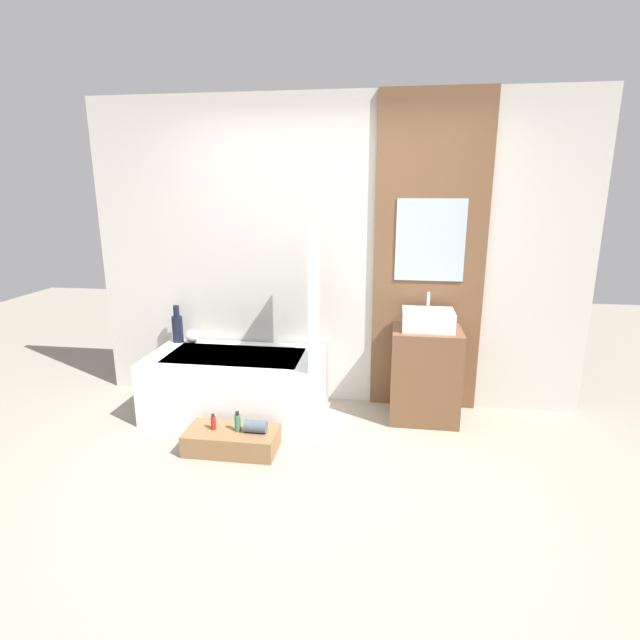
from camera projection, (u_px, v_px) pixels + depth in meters
name	position (u px, v px, depth m)	size (l,w,h in m)	color
ground_plane	(302.00, 500.00, 3.05)	(12.00, 12.00, 0.00)	gray
wall_tiled_back	(333.00, 255.00, 4.23)	(4.20, 0.06, 2.60)	beige
wall_wood_accent	(429.00, 257.00, 4.07)	(0.90, 0.04, 2.60)	brown
bathtub	(236.00, 384.00, 4.19)	(1.43, 0.77, 0.52)	white
glass_shower_screen	(314.00, 296.00, 3.79)	(0.01, 0.51, 1.09)	silver
wooden_step_bench	(232.00, 440.00, 3.62)	(0.66, 0.33, 0.16)	olive
vanity_cabinet	(425.00, 374.00, 4.07)	(0.55, 0.46, 0.77)	brown
sink	(428.00, 320.00, 3.95)	(0.40, 0.32, 0.28)	white
vase_tall_dark	(177.00, 327.00, 4.45)	(0.09, 0.09, 0.33)	black
vase_round_light	(192.00, 336.00, 4.44)	(0.12, 0.12, 0.12)	silver
bottle_soap_primary	(213.00, 422.00, 3.61)	(0.04, 0.04, 0.12)	red
bottle_soap_secondary	(238.00, 422.00, 3.58)	(0.04, 0.04, 0.15)	#38704C
towel_roll	(256.00, 426.00, 3.56)	(0.09, 0.09, 0.16)	#4C5666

